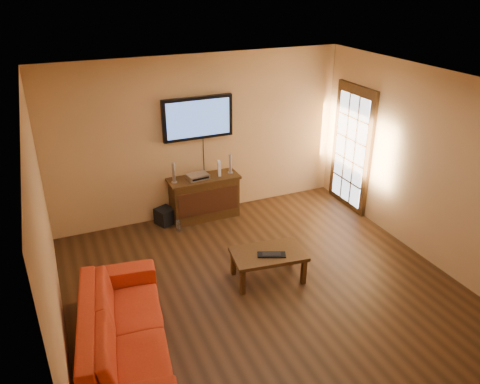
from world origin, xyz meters
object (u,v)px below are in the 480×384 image
speaker_left (174,174)px  av_receiver (198,176)px  coffee_table (268,256)px  speaker_right (230,164)px  television (198,118)px  subwoofer (165,216)px  bottle (178,226)px  keyboard (272,255)px  media_console (204,197)px  sofa (123,322)px  game_console (219,168)px

speaker_left → av_receiver: bearing=0.0°
coffee_table → speaker_right: bearing=81.8°
television → subwoofer: size_ratio=4.32×
bottle → keyboard: bearing=-67.3°
media_console → subwoofer: (-0.69, 0.05, -0.24)m
media_console → sofa: size_ratio=0.53×
television → av_receiver: size_ratio=3.48×
television → subwoofer: (-0.69, -0.14, -1.56)m
media_console → av_receiver: size_ratio=3.53×
speaker_left → coffee_table: bearing=-71.3°
television → game_console: (0.28, -0.18, -0.85)m
subwoofer → coffee_table: bearing=-90.7°
speaker_left → av_receiver: 0.41m
game_console → av_receiver: bearing=-162.9°
av_receiver → coffee_table: bearing=-87.9°
sofa → subwoofer: 2.98m
speaker_left → sofa: bearing=-117.0°
subwoofer → bottle: 0.37m
coffee_table → subwoofer: (-0.88, 2.08, -0.23)m
av_receiver → speaker_left: bearing=174.0°
television → keyboard: (0.20, -2.30, -1.27)m
speaker_right → av_receiver: bearing=-178.9°
speaker_left → speaker_right: size_ratio=1.01×
television → coffee_table: (0.19, -2.23, -1.34)m
media_console → speaker_right: (0.48, 0.01, 0.52)m
television → subwoofer: 1.71m
bottle → media_console: bearing=27.9°
coffee_table → av_receiver: size_ratio=3.09×
av_receiver → keyboard: av_receiver is taller
av_receiver → bottle: av_receiver is taller
sofa → av_receiver: bearing=-25.4°
coffee_table → game_console: 2.11m
speaker_right → av_receiver: speaker_right is taller
sofa → game_console: (2.15, 2.69, 0.41)m
coffee_table → speaker_right: (0.29, 2.05, 0.52)m
media_console → subwoofer: size_ratio=4.38×
subwoofer → bottle: bearing=-93.9°
speaker_right → keyboard: 2.20m
subwoofer → keyboard: 2.35m
television → coffee_table: television is taller
coffee_table → bottle: coffee_table is taller
sofa → coffee_table: bearing=-64.8°
bottle → coffee_table: bearing=-66.6°
speaker_right → game_console: size_ratio=1.42×
bottle → keyboard: keyboard is taller
av_receiver → game_console: (0.39, 0.01, 0.08)m
speaker_right → sofa: bearing=-131.1°
media_console → coffee_table: bearing=-84.7°
media_console → bottle: media_console is taller
speaker_right → av_receiver: size_ratio=0.98×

